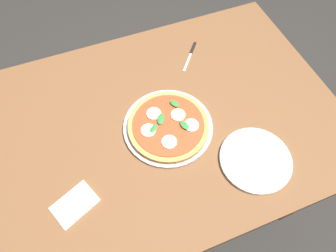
# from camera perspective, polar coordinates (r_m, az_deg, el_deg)

# --- Properties ---
(ground_plane) EXTENTS (6.00, 6.00, 0.00)m
(ground_plane) POSITION_cam_1_polar(r_m,az_deg,el_deg) (1.75, -0.19, -11.84)
(ground_plane) COLOR #2D2B28
(dining_table) EXTENTS (1.26, 0.91, 0.77)m
(dining_table) POSITION_cam_1_polar(r_m,az_deg,el_deg) (1.14, -0.28, -1.30)
(dining_table) COLOR brown
(dining_table) RESTS_ON ground_plane
(serving_tray) EXTENTS (0.32, 0.32, 0.01)m
(serving_tray) POSITION_cam_1_polar(r_m,az_deg,el_deg) (1.02, 0.00, -0.11)
(serving_tray) COLOR #B2B2B7
(serving_tray) RESTS_ON dining_table
(pizza) EXTENTS (0.28, 0.28, 0.03)m
(pizza) POSITION_cam_1_polar(r_m,az_deg,el_deg) (1.00, 0.06, 0.09)
(pizza) COLOR tan
(pizza) RESTS_ON serving_tray
(plate_white) EXTENTS (0.24, 0.24, 0.01)m
(plate_white) POSITION_cam_1_polar(r_m,az_deg,el_deg) (1.00, 16.90, -6.41)
(plate_white) COLOR white
(plate_white) RESTS_ON dining_table
(napkin) EXTENTS (0.15, 0.13, 0.01)m
(napkin) POSITION_cam_1_polar(r_m,az_deg,el_deg) (0.96, -17.92, -14.53)
(napkin) COLOR white
(napkin) RESTS_ON dining_table
(knife) EXTENTS (0.11, 0.13, 0.01)m
(knife) POSITION_cam_1_polar(r_m,az_deg,el_deg) (1.25, 4.61, 14.26)
(knife) COLOR black
(knife) RESTS_ON dining_table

